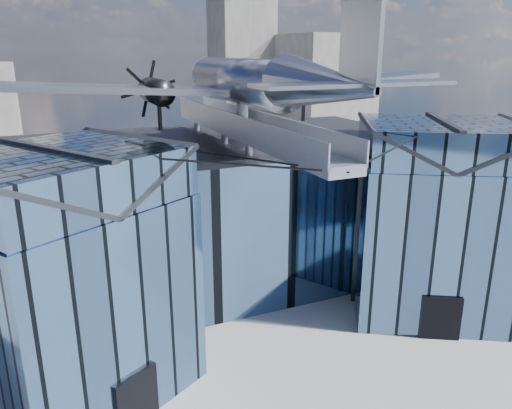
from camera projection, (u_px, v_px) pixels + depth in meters
name	position (u px, v px, depth m)	size (l,w,h in m)	color
ground_plane	(270.00, 332.00, 29.03)	(120.00, 120.00, 0.00)	gray
museum	(232.00, 213.00, 32.46)	(32.88, 24.50, 17.60)	#46688F
bg_towers	(128.00, 91.00, 70.71)	(77.00, 24.50, 26.00)	gray
tree_side_e	(466.00, 181.00, 47.41)	(4.56, 4.56, 5.52)	#382416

